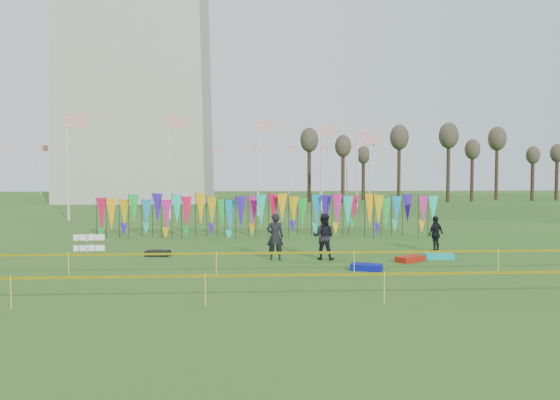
{
  "coord_description": "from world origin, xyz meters",
  "views": [
    {
      "loc": [
        -0.8,
        -20.79,
        3.62
      ],
      "look_at": [
        0.76,
        6.0,
        2.21
      ],
      "focal_mm": 35.0,
      "sensor_mm": 36.0,
      "label": 1
    }
  ],
  "objects": [
    {
      "name": "tree_line",
      "position": [
        32.0,
        44.0,
        6.17
      ],
      "size": [
        53.92,
        1.92,
        7.84
      ],
      "color": "#38271C",
      "rests_on": "ground"
    },
    {
      "name": "kite_bag_teal",
      "position": [
        7.06,
        1.21,
        0.11
      ],
      "size": [
        1.2,
        0.6,
        0.23
      ],
      "primitive_type": "cube",
      "rotation": [
        0.0,
        0.0,
        0.03
      ],
      "color": "#0CB1B4",
      "rests_on": "ground"
    },
    {
      "name": "ground",
      "position": [
        0.0,
        0.0,
        0.0
      ],
      "size": [
        160.0,
        160.0,
        0.0
      ],
      "primitive_type": "plane",
      "color": "#245317",
      "rests_on": "ground"
    },
    {
      "name": "person_right",
      "position": [
        7.6,
        3.1,
        0.81
      ],
      "size": [
        1.09,
        0.99,
        1.63
      ],
      "primitive_type": "imported",
      "rotation": [
        0.0,
        0.0,
        3.75
      ],
      "color": "black",
      "rests_on": "ground"
    },
    {
      "name": "banner_row",
      "position": [
        0.28,
        8.96,
        1.41
      ],
      "size": [
        18.64,
        0.64,
        2.29
      ],
      "color": "black",
      "rests_on": "ground"
    },
    {
      "name": "kite_bag_black",
      "position": [
        -4.68,
        2.67,
        0.12
      ],
      "size": [
        1.06,
        0.7,
        0.23
      ],
      "primitive_type": "cube",
      "rotation": [
        0.0,
        0.0,
        -0.12
      ],
      "color": "black",
      "rests_on": "ground"
    },
    {
      "name": "flagpole_ring",
      "position": [
        -14.0,
        48.0,
        4.0
      ],
      "size": [
        57.4,
        56.16,
        8.0
      ],
      "color": "silver",
      "rests_on": "ground"
    },
    {
      "name": "kite_bag_red",
      "position": [
        5.69,
        0.61,
        0.11
      ],
      "size": [
        1.33,
        1.15,
        0.22
      ],
      "primitive_type": "cube",
      "rotation": [
        0.0,
        0.0,
        0.6
      ],
      "color": "#A91D0B",
      "rests_on": "ground"
    },
    {
      "name": "kite_bag_blue",
      "position": [
        3.51,
        -1.21,
        0.12
      ],
      "size": [
        1.26,
        0.97,
        0.23
      ],
      "primitive_type": "cube",
      "rotation": [
        0.0,
        0.0,
        -0.39
      ],
      "color": "#09129E",
      "rests_on": "ground"
    },
    {
      "name": "person_mid",
      "position": [
        2.28,
        1.34,
        0.95
      ],
      "size": [
        1.05,
        0.82,
        1.89
      ],
      "primitive_type": "imported",
      "rotation": [
        0.0,
        0.0,
        2.84
      ],
      "color": "black",
      "rests_on": "ground"
    },
    {
      "name": "caution_tape_far",
      "position": [
        -0.22,
        -6.23,
        0.78
      ],
      "size": [
        26.0,
        0.02,
        0.9
      ],
      "color": "#E3CD04",
      "rests_on": "ground"
    },
    {
      "name": "box_kite",
      "position": [
        -8.02,
        4.22,
        0.39
      ],
      "size": [
        0.7,
        0.7,
        0.78
      ],
      "rotation": [
        0.0,
        0.0,
        0.04
      ],
      "color": "red",
      "rests_on": "ground"
    },
    {
      "name": "person_left",
      "position": [
        0.29,
        1.37,
        0.96
      ],
      "size": [
        0.71,
        0.52,
        1.91
      ],
      "primitive_type": "imported",
      "rotation": [
        0.0,
        0.0,
        3.13
      ],
      "color": "black",
      "rests_on": "ground"
    },
    {
      "name": "caution_tape_near",
      "position": [
        -0.22,
        -2.21,
        0.78
      ],
      "size": [
        26.0,
        0.02,
        0.9
      ],
      "color": "#E3CD04",
      "rests_on": "ground"
    }
  ]
}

